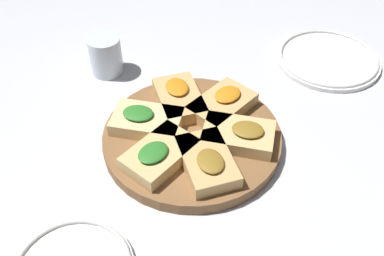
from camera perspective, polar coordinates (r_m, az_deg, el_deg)
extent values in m
plane|color=silver|center=(0.86, 0.00, -1.82)|extent=(3.00, 3.00, 0.00)
cylinder|color=brown|center=(0.85, 0.00, -1.24)|extent=(0.34, 0.34, 0.02)
cube|color=#E5C689|center=(0.85, -5.73, 0.84)|extent=(0.14, 0.15, 0.03)
ellipsoid|color=#2D7A28|center=(0.84, -6.87, 1.90)|extent=(0.07, 0.07, 0.01)
cube|color=#DBB775|center=(0.79, -4.08, -3.35)|extent=(0.14, 0.11, 0.03)
ellipsoid|color=#2D7A28|center=(0.76, -4.97, -3.11)|extent=(0.07, 0.06, 0.01)
cube|color=tan|center=(0.77, 1.93, -4.26)|extent=(0.12, 0.15, 0.03)
ellipsoid|color=olive|center=(0.75, 2.35, -4.21)|extent=(0.06, 0.07, 0.01)
cube|color=#DBB775|center=(0.82, 5.90, -0.93)|extent=(0.14, 0.15, 0.03)
ellipsoid|color=olive|center=(0.81, 7.11, -0.19)|extent=(0.07, 0.07, 0.01)
cube|color=tan|center=(0.88, 3.83, 2.89)|extent=(0.14, 0.10, 0.03)
ellipsoid|color=orange|center=(0.88, 4.55, 4.29)|extent=(0.06, 0.05, 0.01)
cube|color=tan|center=(0.89, -1.61, 3.71)|extent=(0.12, 0.15, 0.03)
ellipsoid|color=orange|center=(0.89, -1.91, 5.23)|extent=(0.06, 0.07, 0.01)
cylinder|color=white|center=(1.10, 16.86, 8.33)|extent=(0.24, 0.24, 0.01)
torus|color=white|center=(1.10, 16.93, 8.63)|extent=(0.23, 0.23, 0.01)
cylinder|color=silver|center=(1.02, -10.91, 9.04)|extent=(0.07, 0.07, 0.09)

